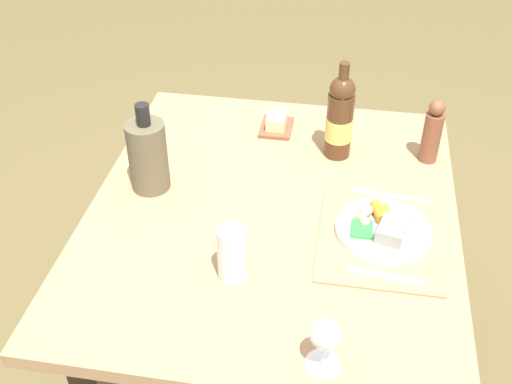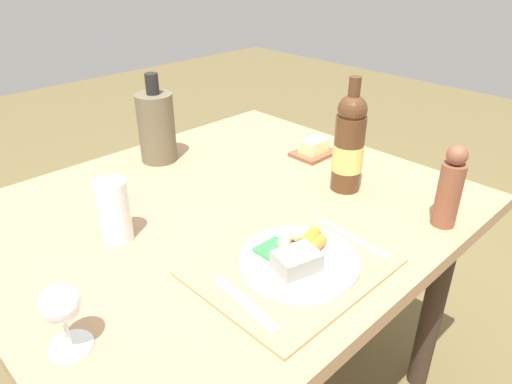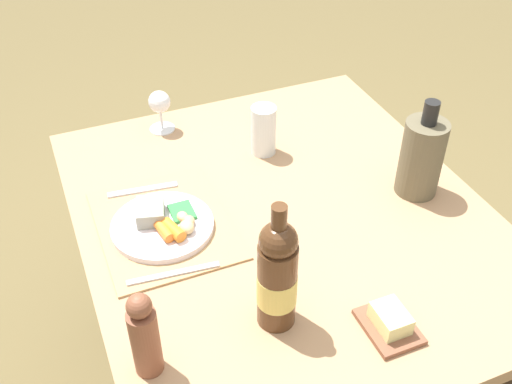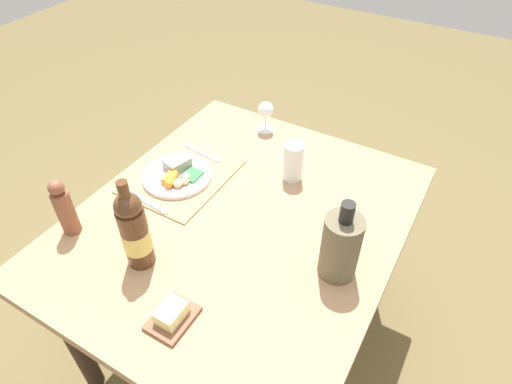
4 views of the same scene
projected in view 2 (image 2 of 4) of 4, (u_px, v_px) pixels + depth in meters
The scene contains 11 objects.
dining_table at pixel (226, 234), 1.24m from camera, with size 1.17×1.00×0.70m.
placemat at pixel (291, 267), 0.97m from camera, with size 0.38×0.31×0.01m, color tan.
dinner_plate at pixel (299, 258), 0.96m from camera, with size 0.25×0.25×0.05m.
fork at pixel (244, 303), 0.86m from camera, with size 0.02×0.18×0.01m, color silver.
knife at pixel (351, 237), 1.05m from camera, with size 0.01×0.21×0.01m, color silver.
wine_glass at pixel (61, 307), 0.74m from camera, with size 0.08×0.08×0.13m.
cooler_bottle at pixel (156, 126), 1.40m from camera, with size 0.11×0.11×0.27m.
wine_bottle at pixel (349, 144), 1.22m from camera, with size 0.08×0.08×0.31m.
pepper_mill at pixel (450, 188), 1.07m from camera, with size 0.06×0.06×0.20m.
butter_dish at pixel (314, 149), 1.47m from camera, with size 0.13×0.10×0.05m.
water_tumbler at pixel (115, 214), 1.04m from camera, with size 0.07×0.07×0.14m.
Camera 2 is at (-0.67, -0.80, 1.30)m, focal length 32.96 mm.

